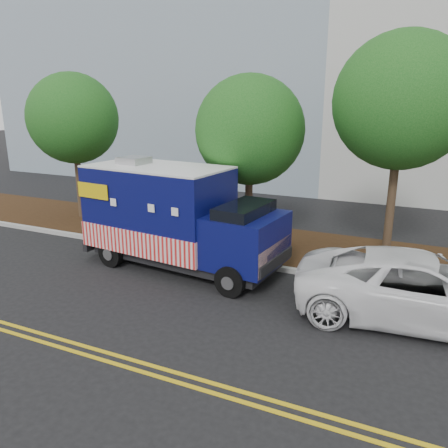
% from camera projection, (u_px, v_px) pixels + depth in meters
% --- Properties ---
extents(ground, '(120.00, 120.00, 0.00)m').
position_uv_depth(ground, '(166.00, 270.00, 13.51)').
color(ground, black).
rests_on(ground, ground).
extents(curb, '(120.00, 0.18, 0.15)m').
position_uv_depth(curb, '(188.00, 254.00, 14.72)').
color(curb, '#9E9E99').
rests_on(curb, ground).
extents(mulch_strip, '(120.00, 4.00, 0.15)m').
position_uv_depth(mulch_strip, '(215.00, 237.00, 16.55)').
color(mulch_strip, black).
rests_on(mulch_strip, ground).
extents(centerline_near, '(120.00, 0.10, 0.01)m').
position_uv_depth(centerline_near, '(59.00, 339.00, 9.62)').
color(centerline_near, gold).
rests_on(centerline_near, ground).
extents(centerline_far, '(120.00, 0.10, 0.01)m').
position_uv_depth(centerline_far, '(50.00, 344.00, 9.40)').
color(centerline_far, gold).
rests_on(centerline_far, ground).
extents(tree_a, '(3.70, 3.70, 6.19)m').
position_uv_depth(tree_a, '(73.00, 119.00, 18.01)').
color(tree_a, '#38281C').
rests_on(tree_a, ground).
extents(tree_b, '(3.65, 3.65, 5.93)m').
position_uv_depth(tree_b, '(250.00, 130.00, 14.52)').
color(tree_b, '#38281C').
rests_on(tree_b, ground).
extents(tree_c, '(3.99, 3.99, 7.03)m').
position_uv_depth(tree_c, '(402.00, 102.00, 12.71)').
color(tree_c, '#38281C').
rests_on(tree_c, ground).
extents(sign_post, '(0.06, 0.06, 2.40)m').
position_uv_depth(sign_post, '(104.00, 207.00, 16.44)').
color(sign_post, '#473828').
rests_on(sign_post, ground).
extents(food_truck, '(6.57, 3.02, 3.35)m').
position_uv_depth(food_truck, '(174.00, 220.00, 13.46)').
color(food_truck, black).
rests_on(food_truck, ground).
extents(white_car, '(6.04, 3.21, 1.62)m').
position_uv_depth(white_car, '(422.00, 289.00, 10.24)').
color(white_car, white).
rests_on(white_car, ground).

